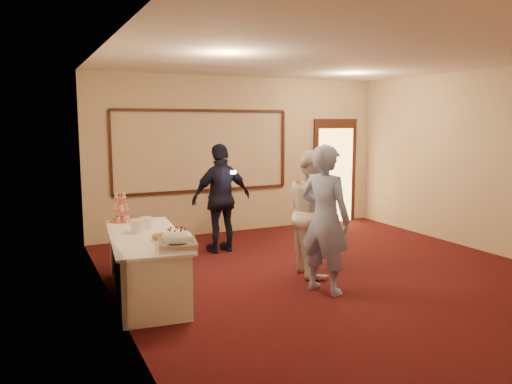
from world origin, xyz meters
TOP-DOWN VIEW (x-y plane):
  - floor at (0.00, 0.00)m, footprint 7.00×7.00m
  - room_walls at (0.00, 0.00)m, footprint 6.04×7.04m
  - wall_molding at (-0.80, 3.47)m, footprint 3.45×0.04m
  - doorway at (2.15, 3.45)m, footprint 1.05×0.07m
  - buffet_table at (-2.58, 0.56)m, footprint 1.06×2.24m
  - pavlova_tray at (-2.40, -0.22)m, footprint 0.50×0.63m
  - cupcake_stand at (-2.70, 1.50)m, footprint 0.31×0.31m
  - plate_stack_a at (-2.64, 0.71)m, footprint 0.19×0.19m
  - plate_stack_b at (-2.48, 0.93)m, footprint 0.17×0.17m
  - tart at (-2.45, 0.21)m, footprint 0.29×0.29m
  - man at (-0.51, -0.27)m, footprint 0.70×0.81m
  - woman at (-0.23, 0.47)m, footprint 0.81×0.96m
  - guest at (-0.96, 2.13)m, footprint 1.10×0.57m
  - camera_flash at (-0.87, 1.84)m, footprint 0.07×0.04m

SIDE VIEW (x-z plane):
  - floor at x=0.00m, z-range 0.00..0.00m
  - buffet_table at x=-2.58m, z-range 0.00..0.77m
  - tart at x=-2.45m, z-range 0.77..0.83m
  - plate_stack_b at x=-2.48m, z-range 0.77..0.91m
  - plate_stack_a at x=-2.64m, z-range 0.77..0.92m
  - pavlova_tray at x=-2.40m, z-range 0.76..0.96m
  - woman at x=-0.23m, z-range 0.00..1.76m
  - guest at x=-0.96m, z-range 0.00..1.79m
  - cupcake_stand at x=-2.70m, z-range 0.71..1.15m
  - man at x=-0.51m, z-range 0.00..1.87m
  - doorway at x=2.15m, z-range -0.02..2.18m
  - camera_flash at x=-0.87m, z-range 1.33..1.38m
  - wall_molding at x=-0.80m, z-range 0.83..2.38m
  - room_walls at x=0.00m, z-range 0.52..3.54m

